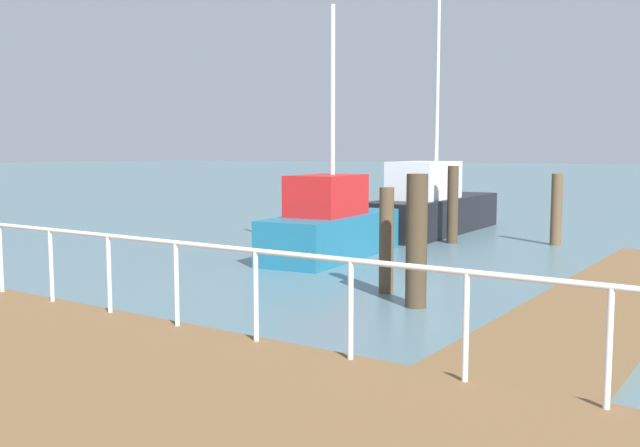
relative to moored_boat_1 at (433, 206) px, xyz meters
name	(u,v)px	position (x,y,z in m)	size (l,w,h in m)	color
ground_plane	(107,278)	(-11.02, 2.14, -0.86)	(300.00, 300.00, 0.00)	slate
floating_dock	(608,302)	(-8.12, -6.98, -0.77)	(12.79, 2.00, 0.18)	brown
boardwalk_railing	(610,315)	(-14.17, -8.21, 0.35)	(0.06, 30.69, 1.08)	white
dock_piling_1	(416,241)	(-9.92, -4.32, 0.25)	(0.35, 0.35, 2.22)	#473826
dock_piling_2	(453,205)	(-1.89, -1.48, 0.23)	(0.31, 0.31, 2.18)	#473826
dock_piling_3	(386,240)	(-9.14, -3.33, 0.11)	(0.27, 0.27, 1.93)	brown
dock_piling_4	(556,210)	(-0.72, -4.04, 0.13)	(0.30, 0.30, 1.98)	brown
moored_boat_1	(433,206)	(0.00, 0.00, 0.00)	(6.94, 2.09, 8.85)	black
moored_boat_4	(331,225)	(-6.06, -0.11, -0.07)	(4.86, 2.10, 6.06)	#1E6B8C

